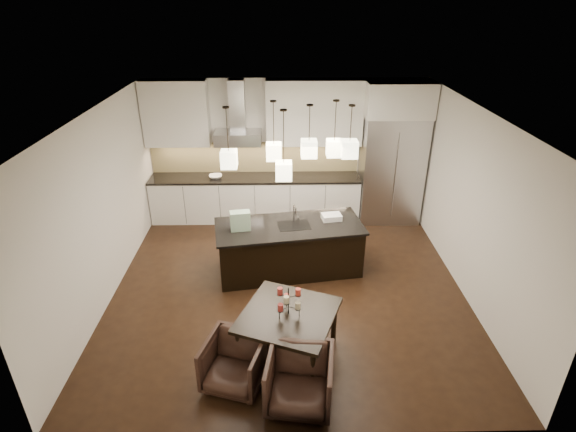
{
  "coord_description": "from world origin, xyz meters",
  "views": [
    {
      "loc": [
        -0.12,
        -6.01,
        4.26
      ],
      "look_at": [
        0.0,
        0.2,
        1.15
      ],
      "focal_mm": 28.0,
      "sensor_mm": 36.0,
      "label": 1
    }
  ],
  "objects_px": {
    "refrigerator": "(391,170)",
    "island_body": "(289,249)",
    "armchair_left": "(235,363)",
    "dining_table": "(288,334)",
    "armchair_right": "(300,380)"
  },
  "relations": [
    {
      "from": "armchair_left",
      "to": "dining_table",
      "type": "bearing_deg",
      "value": 52.33
    },
    {
      "from": "refrigerator",
      "to": "island_body",
      "type": "distance_m",
      "value": 2.91
    },
    {
      "from": "armchair_right",
      "to": "island_body",
      "type": "bearing_deg",
      "value": 99.57
    },
    {
      "from": "refrigerator",
      "to": "dining_table",
      "type": "relative_size",
      "value": 1.93
    },
    {
      "from": "refrigerator",
      "to": "dining_table",
      "type": "height_order",
      "value": "refrigerator"
    },
    {
      "from": "dining_table",
      "to": "armchair_left",
      "type": "bearing_deg",
      "value": -122.92
    },
    {
      "from": "island_body",
      "to": "dining_table",
      "type": "height_order",
      "value": "island_body"
    },
    {
      "from": "dining_table",
      "to": "armchair_right",
      "type": "relative_size",
      "value": 1.48
    },
    {
      "from": "island_body",
      "to": "armchair_left",
      "type": "height_order",
      "value": "island_body"
    },
    {
      "from": "refrigerator",
      "to": "island_body",
      "type": "relative_size",
      "value": 0.93
    },
    {
      "from": "refrigerator",
      "to": "dining_table",
      "type": "distance_m",
      "value": 4.54
    },
    {
      "from": "armchair_left",
      "to": "armchair_right",
      "type": "relative_size",
      "value": 0.93
    },
    {
      "from": "island_body",
      "to": "armchair_right",
      "type": "height_order",
      "value": "island_body"
    },
    {
      "from": "dining_table",
      "to": "armchair_right",
      "type": "xyz_separation_m",
      "value": [
        0.11,
        -0.76,
        0.01
      ]
    },
    {
      "from": "island_body",
      "to": "armchair_left",
      "type": "bearing_deg",
      "value": -114.86
    }
  ]
}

